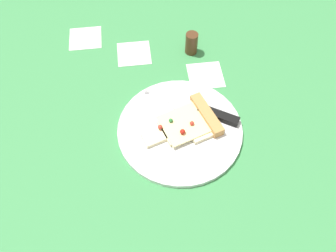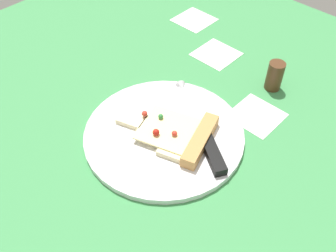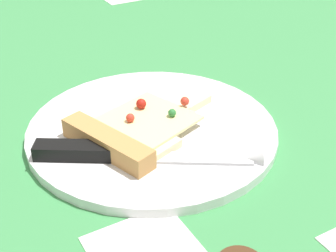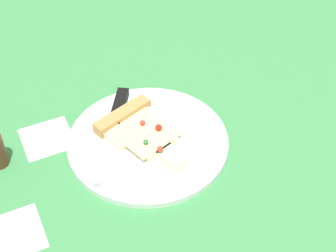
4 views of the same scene
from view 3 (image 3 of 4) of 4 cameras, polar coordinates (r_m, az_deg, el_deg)
The scene contains 4 objects.
ground_plane at distance 61.20cm, azimuth -8.74°, elevation -0.31°, with size 135.34×135.34×3.00cm.
plate at distance 56.41cm, azimuth -1.90°, elevation -0.45°, with size 29.15×29.15×1.17cm, color silver.
pizza_slice at distance 54.13cm, azimuth -3.80°, elevation -0.32°, with size 18.98×13.99×2.52cm.
knife at distance 50.54cm, azimuth -5.14°, elevation -3.25°, with size 21.52×14.40×2.45cm.
Camera 3 is at (17.24, 49.01, 30.84)cm, focal length 51.20 mm.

